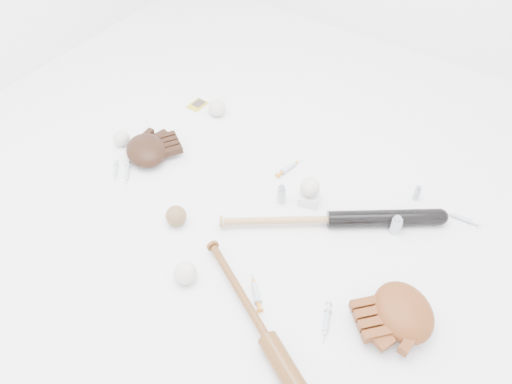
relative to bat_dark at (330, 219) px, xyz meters
The scene contains 21 objects.
bat_dark is the anchor object (origin of this frame).
bat_wood 0.55m from the bat_dark, 82.76° to the right, with size 0.89×0.06×0.06m, color brown, non-canonical shape.
glove_dark 0.84m from the bat_dark, behind, with size 0.25×0.25×0.09m, color black, non-canonical shape.
glove_tan 0.44m from the bat_dark, 30.87° to the right, with size 0.27×0.27×0.10m, color brown, non-canonical shape.
trading_card 0.94m from the bat_dark, 160.65° to the left, with size 0.07×0.09×0.01m, color gold.
pedestal 0.14m from the bat_dark, 154.35° to the left, with size 0.08×0.08×0.04m, color white.
baseball_on_pedestal 0.15m from the bat_dark, 154.35° to the left, with size 0.08×0.08×0.08m, color silver.
baseball_left 0.99m from the bat_dark, behind, with size 0.07×0.07×0.07m, color silver.
baseball_upper 0.82m from the bat_dark, 158.03° to the left, with size 0.08×0.08×0.08m, color silver.
baseball_mid 0.58m from the bat_dark, 121.17° to the right, with size 0.08×0.08×0.08m, color silver.
baseball_aged 0.58m from the bat_dark, 147.42° to the right, with size 0.08×0.08×0.08m, color brown.
syringe_0 0.87m from the bat_dark, 165.27° to the right, with size 0.16×0.03×0.02m, color #ADBCC6, non-canonical shape.
syringe_1 0.42m from the bat_dark, 99.04° to the right, with size 0.17×0.03×0.02m, color #ADBCC6, non-canonical shape.
syringe_2 0.34m from the bat_dark, 148.90° to the left, with size 0.17×0.03×0.02m, color #ADBCC6, non-canonical shape.
syringe_3 0.42m from the bat_dark, 63.64° to the right, with size 0.16×0.03×0.02m, color #ADBCC6, non-canonical shape.
syringe_4 0.51m from the bat_dark, 36.55° to the left, with size 0.16×0.03×0.02m, color #ADBCC6, non-canonical shape.
syringe_5 0.92m from the bat_dark, 164.75° to the right, with size 0.13×0.02×0.02m, color #ADBCC6, non-canonical shape.
vial_0 0.25m from the bat_dark, 26.58° to the left, with size 0.03×0.03×0.07m, color #AEB8BE.
vial_1 0.38m from the bat_dark, 54.40° to the left, with size 0.03×0.03×0.07m, color #AEB8BE.
vial_2 0.22m from the bat_dark, behind, with size 0.03×0.03×0.08m, color #AEB8BE.
vial_3 0.24m from the bat_dark, 25.42° to the left, with size 0.04×0.04×0.08m, color #AEB8BE.
Camera 1 is at (0.72, -1.03, 1.48)m, focal length 35.00 mm.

